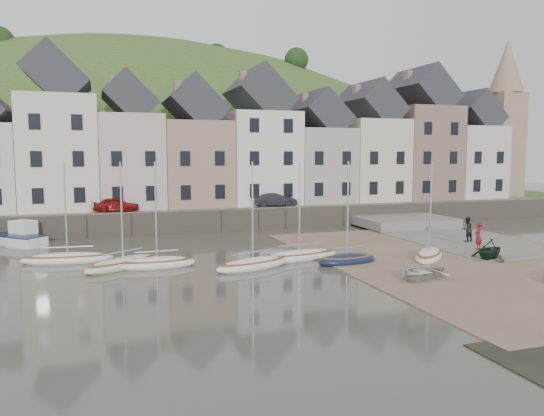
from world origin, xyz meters
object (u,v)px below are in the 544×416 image
object	(u,v)px
car_left	(116,205)
car_right	(276,200)
person_dark	(467,229)
rowboat_white	(421,272)
rowboat_green	(490,249)
sailboat_0	(68,258)
person_red	(478,236)

from	to	relation	value
car_left	car_right	xyz separation A→B (m)	(14.19, 0.00, 0.02)
person_dark	car_right	distance (m)	17.48
rowboat_white	car_right	bearing A→B (deg)	156.44
rowboat_green	car_right	size ratio (longest dim) A/B	0.62
rowboat_white	car_left	bearing A→B (deg)	-171.91
rowboat_white	person_dark	size ratio (longest dim) A/B	1.76
rowboat_green	person_dark	bearing A→B (deg)	135.03
car_left	person_dark	bearing A→B (deg)	-111.65
sailboat_0	car_right	size ratio (longest dim) A/B	1.60
sailboat_0	person_dark	xyz separation A→B (m)	(27.48, -1.79, 0.77)
person_dark	car_right	world-z (taller)	car_right
sailboat_0	car_right	distance (m)	21.58
sailboat_0	person_dark	distance (m)	27.55
rowboat_white	person_dark	distance (m)	12.89
rowboat_white	person_red	xyz separation A→B (m)	(8.25, 5.62, 0.65)
sailboat_0	person_dark	size ratio (longest dim) A/B	3.47
person_red	car_right	world-z (taller)	car_right
rowboat_green	car_right	distance (m)	21.26
rowboat_green	car_right	bearing A→B (deg)	-178.67
rowboat_white	person_dark	bearing A→B (deg)	107.02
sailboat_0	rowboat_white	xyz separation A→B (m)	(17.83, -10.32, 0.13)
rowboat_green	car_left	size ratio (longest dim) A/B	0.66
person_dark	sailboat_0	bearing A→B (deg)	-13.39
rowboat_green	person_red	xyz separation A→B (m)	(1.44, 2.77, 0.34)
rowboat_white	car_right	xyz separation A→B (m)	(-0.35, 22.81, 1.86)
rowboat_white	person_red	world-z (taller)	person_red
sailboat_0	car_right	xyz separation A→B (m)	(17.48, 12.49, 1.99)
sailboat_0	person_red	size ratio (longest dim) A/B	3.41
rowboat_green	car_left	world-z (taller)	car_left
sailboat_0	person_red	world-z (taller)	sailboat_0
sailboat_0	person_dark	bearing A→B (deg)	-3.73
rowboat_green	person_red	size ratio (longest dim) A/B	1.33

